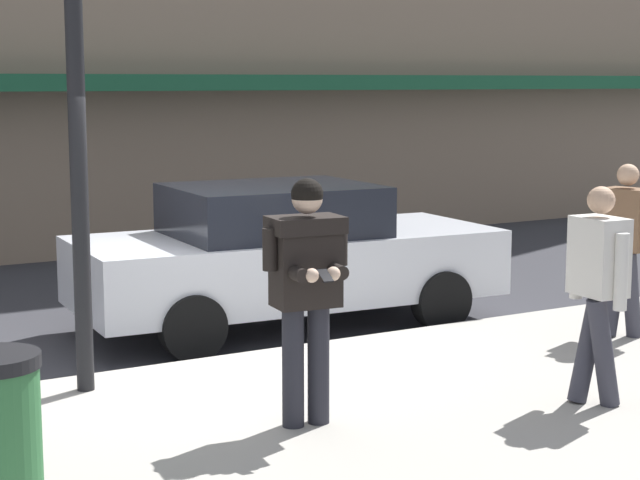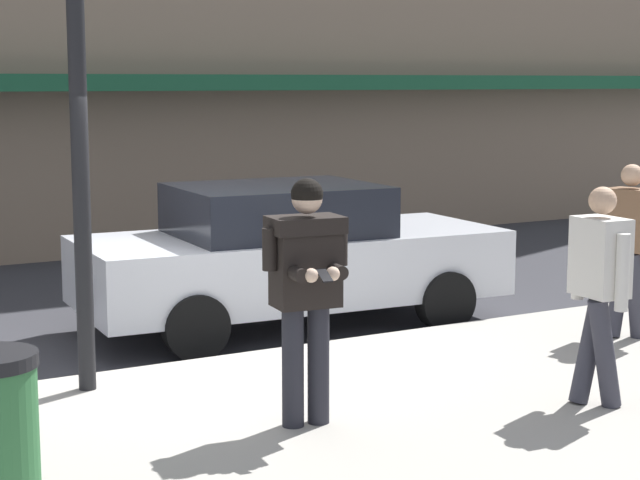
% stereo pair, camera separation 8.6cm
% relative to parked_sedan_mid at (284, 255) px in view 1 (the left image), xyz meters
% --- Properties ---
extents(ground_plane, '(80.00, 80.00, 0.00)m').
position_rel_parked_sedan_mid_xyz_m(ground_plane, '(-1.51, -1.03, -0.79)').
color(ground_plane, '#333338').
extents(sidewalk, '(32.00, 5.30, 0.14)m').
position_rel_parked_sedan_mid_xyz_m(sidewalk, '(-0.51, -3.88, -0.72)').
color(sidewalk, '#A8A399').
rests_on(sidewalk, ground).
extents(curb_paint_line, '(28.00, 0.12, 0.01)m').
position_rel_parked_sedan_mid_xyz_m(curb_paint_line, '(-0.51, -0.98, -0.79)').
color(curb_paint_line, silver).
rests_on(curb_paint_line, ground).
extents(parked_sedan_mid, '(4.60, 2.13, 1.54)m').
position_rel_parked_sedan_mid_xyz_m(parked_sedan_mid, '(0.00, 0.00, 0.00)').
color(parked_sedan_mid, silver).
rests_on(parked_sedan_mid, ground).
extents(man_texting_on_phone, '(0.65, 0.61, 1.81)m').
position_rel_parked_sedan_mid_xyz_m(man_texting_on_phone, '(-1.62, -3.36, 0.46)').
color(man_texting_on_phone, '#23232B').
rests_on(man_texting_on_phone, sidewalk).
extents(pedestrian_in_light_coat, '(0.35, 0.60, 1.70)m').
position_rel_parked_sedan_mid_xyz_m(pedestrian_in_light_coat, '(0.55, -4.03, 0.32)').
color(pedestrian_in_light_coat, '#33333D').
rests_on(pedestrian_in_light_coat, sidewalk).
extents(pedestrian_dark_coat, '(0.40, 0.58, 1.70)m').
position_rel_parked_sedan_mid_xyz_m(pedestrian_dark_coat, '(2.38, -2.54, 0.32)').
color(pedestrian_dark_coat, '#33333D').
rests_on(pedestrian_dark_coat, sidewalk).
extents(street_lamp_post, '(0.36, 0.36, 4.88)m').
position_rel_parked_sedan_mid_xyz_m(street_lamp_post, '(-2.73, -1.68, 2.35)').
color(street_lamp_post, black).
rests_on(street_lamp_post, sidewalk).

